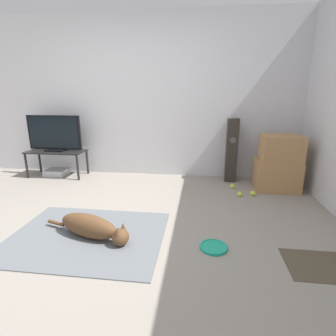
{
  "coord_description": "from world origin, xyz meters",
  "views": [
    {
      "loc": [
        1.03,
        -2.21,
        1.34
      ],
      "look_at": [
        0.63,
        0.9,
        0.45
      ],
      "focal_mm": 28.0,
      "sensor_mm": 36.0,
      "label": 1
    }
  ],
  "objects_px": {
    "tennis_ball_near_speaker": "(240,194)",
    "frisbee": "(214,247)",
    "tennis_ball_by_boxes": "(232,186)",
    "tennis_ball_loose_on_carpet": "(253,193)",
    "cardboard_box_lower": "(276,175)",
    "game_console": "(57,172)",
    "tv_stand": "(57,154)",
    "cardboard_box_upper": "(281,148)",
    "floor_speaker": "(232,150)",
    "dog": "(92,227)",
    "tv": "(54,134)"
  },
  "relations": [
    {
      "from": "tennis_ball_near_speaker",
      "to": "frisbee",
      "type": "bearing_deg",
      "value": -107.25
    },
    {
      "from": "tennis_ball_by_boxes",
      "to": "tennis_ball_loose_on_carpet",
      "type": "relative_size",
      "value": 1.0
    },
    {
      "from": "cardboard_box_lower",
      "to": "game_console",
      "type": "height_order",
      "value": "cardboard_box_lower"
    },
    {
      "from": "tv_stand",
      "to": "game_console",
      "type": "distance_m",
      "value": 0.33
    },
    {
      "from": "tennis_ball_loose_on_carpet",
      "to": "tv_stand",
      "type": "bearing_deg",
      "value": 170.38
    },
    {
      "from": "cardboard_box_upper",
      "to": "game_console",
      "type": "height_order",
      "value": "cardboard_box_upper"
    },
    {
      "from": "frisbee",
      "to": "floor_speaker",
      "type": "xyz_separation_m",
      "value": [
        0.33,
        1.97,
        0.48
      ]
    },
    {
      "from": "tennis_ball_near_speaker",
      "to": "dog",
      "type": "bearing_deg",
      "value": -140.52
    },
    {
      "from": "cardboard_box_lower",
      "to": "game_console",
      "type": "xyz_separation_m",
      "value": [
        -3.53,
        0.26,
        -0.17
      ]
    },
    {
      "from": "tennis_ball_near_speaker",
      "to": "tennis_ball_loose_on_carpet",
      "type": "distance_m",
      "value": 0.19
    },
    {
      "from": "cardboard_box_upper",
      "to": "frisbee",
      "type": "bearing_deg",
      "value": -120.52
    },
    {
      "from": "tennis_ball_near_speaker",
      "to": "tv_stand",
      "type": "bearing_deg",
      "value": 168.89
    },
    {
      "from": "cardboard_box_lower",
      "to": "tennis_ball_by_boxes",
      "type": "height_order",
      "value": "cardboard_box_lower"
    },
    {
      "from": "cardboard_box_upper",
      "to": "tv_stand",
      "type": "xyz_separation_m",
      "value": [
        -3.48,
        0.24,
        -0.24
      ]
    },
    {
      "from": "frisbee",
      "to": "tennis_ball_by_boxes",
      "type": "relative_size",
      "value": 3.82
    },
    {
      "from": "cardboard_box_upper",
      "to": "cardboard_box_lower",
      "type": "bearing_deg",
      "value": 126.86
    },
    {
      "from": "frisbee",
      "to": "tv_stand",
      "type": "xyz_separation_m",
      "value": [
        -2.52,
        1.88,
        0.36
      ]
    },
    {
      "from": "floor_speaker",
      "to": "tennis_ball_near_speaker",
      "type": "bearing_deg",
      "value": -83.97
    },
    {
      "from": "floor_speaker",
      "to": "tennis_ball_loose_on_carpet",
      "type": "xyz_separation_m",
      "value": [
        0.25,
        -0.62,
        -0.46
      ]
    },
    {
      "from": "dog",
      "to": "frisbee",
      "type": "height_order",
      "value": "dog"
    },
    {
      "from": "cardboard_box_upper",
      "to": "tennis_ball_by_boxes",
      "type": "bearing_deg",
      "value": -176.91
    },
    {
      "from": "tv",
      "to": "tennis_ball_near_speaker",
      "type": "distance_m",
      "value": 3.06
    },
    {
      "from": "floor_speaker",
      "to": "tv",
      "type": "distance_m",
      "value": 2.86
    },
    {
      "from": "tv_stand",
      "to": "tennis_ball_by_boxes",
      "type": "height_order",
      "value": "tv_stand"
    },
    {
      "from": "cardboard_box_upper",
      "to": "tv",
      "type": "distance_m",
      "value": 3.49
    },
    {
      "from": "cardboard_box_upper",
      "to": "tv",
      "type": "bearing_deg",
      "value": 176.02
    },
    {
      "from": "tv_stand",
      "to": "tennis_ball_loose_on_carpet",
      "type": "relative_size",
      "value": 14.23
    },
    {
      "from": "dog",
      "to": "tennis_ball_near_speaker",
      "type": "relative_size",
      "value": 14.2
    },
    {
      "from": "tennis_ball_near_speaker",
      "to": "game_console",
      "type": "distance_m",
      "value": 3.05
    },
    {
      "from": "tv_stand",
      "to": "tennis_ball_loose_on_carpet",
      "type": "distance_m",
      "value": 3.17
    },
    {
      "from": "frisbee",
      "to": "tennis_ball_by_boxes",
      "type": "height_order",
      "value": "tennis_ball_by_boxes"
    },
    {
      "from": "tv_stand",
      "to": "tennis_ball_near_speaker",
      "type": "height_order",
      "value": "tv_stand"
    },
    {
      "from": "cardboard_box_upper",
      "to": "tennis_ball_loose_on_carpet",
      "type": "distance_m",
      "value": 0.75
    },
    {
      "from": "tennis_ball_near_speaker",
      "to": "tennis_ball_loose_on_carpet",
      "type": "relative_size",
      "value": 1.0
    },
    {
      "from": "cardboard_box_upper",
      "to": "tennis_ball_near_speaker",
      "type": "xyz_separation_m",
      "value": [
        -0.56,
        -0.33,
        -0.58
      ]
    },
    {
      "from": "dog",
      "to": "tennis_ball_loose_on_carpet",
      "type": "height_order",
      "value": "dog"
    },
    {
      "from": "dog",
      "to": "tv_stand",
      "type": "height_order",
      "value": "tv_stand"
    },
    {
      "from": "cardboard_box_lower",
      "to": "cardboard_box_upper",
      "type": "xyz_separation_m",
      "value": [
        0.01,
        -0.02,
        0.4
      ]
    },
    {
      "from": "dog",
      "to": "tv_stand",
      "type": "relative_size",
      "value": 1.0
    },
    {
      "from": "floor_speaker",
      "to": "game_console",
      "type": "height_order",
      "value": "floor_speaker"
    },
    {
      "from": "tv",
      "to": "cardboard_box_lower",
      "type": "bearing_deg",
      "value": -3.7
    },
    {
      "from": "game_console",
      "to": "cardboard_box_lower",
      "type": "bearing_deg",
      "value": -4.2
    },
    {
      "from": "frisbee",
      "to": "floor_speaker",
      "type": "distance_m",
      "value": 2.06
    },
    {
      "from": "tennis_ball_by_boxes",
      "to": "game_console",
      "type": "bearing_deg",
      "value": 173.92
    },
    {
      "from": "tv",
      "to": "tennis_ball_by_boxes",
      "type": "bearing_deg",
      "value": -5.53
    },
    {
      "from": "floor_speaker",
      "to": "tennis_ball_loose_on_carpet",
      "type": "bearing_deg",
      "value": -68.12
    },
    {
      "from": "tennis_ball_by_boxes",
      "to": "tv_stand",
      "type": "bearing_deg",
      "value": 174.53
    },
    {
      "from": "tennis_ball_near_speaker",
      "to": "game_console",
      "type": "xyz_separation_m",
      "value": [
        -2.98,
        0.61,
        0.02
      ]
    },
    {
      "from": "cardboard_box_upper",
      "to": "tennis_ball_near_speaker",
      "type": "height_order",
      "value": "cardboard_box_upper"
    },
    {
      "from": "tennis_ball_near_speaker",
      "to": "cardboard_box_lower",
      "type": "bearing_deg",
      "value": 32.78
    }
  ]
}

